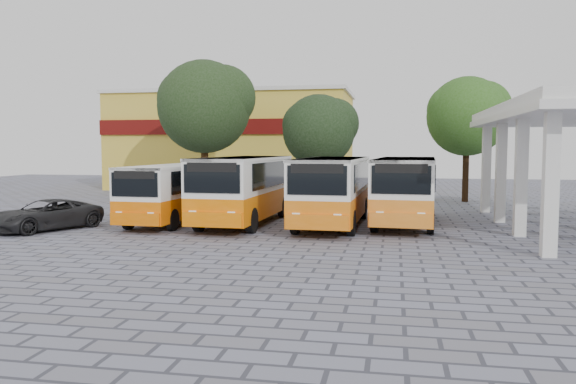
% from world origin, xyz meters
% --- Properties ---
extents(ground, '(90.00, 90.00, 0.00)m').
position_xyz_m(ground, '(0.00, 0.00, 0.00)').
color(ground, slate).
rests_on(ground, ground).
extents(shophouse_block, '(20.40, 10.40, 8.30)m').
position_xyz_m(shophouse_block, '(-11.00, 25.99, 4.16)').
color(shophouse_block, gold).
rests_on(shophouse_block, ground).
extents(bus_far_left, '(2.53, 7.64, 2.73)m').
position_xyz_m(bus_far_left, '(-7.37, 3.08, 1.58)').
color(bus_far_left, '#E46100').
rests_on(bus_far_left, ground).
extents(bus_centre_left, '(2.91, 8.71, 3.11)m').
position_xyz_m(bus_centre_left, '(-3.98, 3.38, 1.80)').
color(bus_centre_left, '#EA6B00').
rests_on(bus_centre_left, ground).
extents(bus_centre_right, '(2.88, 8.63, 3.08)m').
position_xyz_m(bus_centre_right, '(0.15, 3.41, 1.78)').
color(bus_centre_right, orange).
rests_on(bus_centre_right, ground).
extents(bus_far_right, '(3.11, 8.64, 3.07)m').
position_xyz_m(bus_far_right, '(3.41, 4.52, 1.77)').
color(bus_far_right, orange).
rests_on(bus_far_right, ground).
extents(tree_left, '(6.47, 6.17, 9.34)m').
position_xyz_m(tree_left, '(-9.51, 14.01, 6.46)').
color(tree_left, '#3A240F').
rests_on(tree_left, ground).
extents(tree_middle, '(4.82, 4.59, 6.92)m').
position_xyz_m(tree_middle, '(-1.81, 13.64, 4.77)').
color(tree_middle, '#483216').
rests_on(tree_middle, ground).
extents(tree_right, '(5.42, 5.16, 8.17)m').
position_xyz_m(tree_right, '(7.55, 16.50, 5.75)').
color(tree_right, black).
rests_on(tree_right, ground).
extents(parked_car, '(3.99, 5.20, 1.31)m').
position_xyz_m(parked_car, '(-11.89, -0.14, 0.66)').
color(parked_car, black).
rests_on(parked_car, ground).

